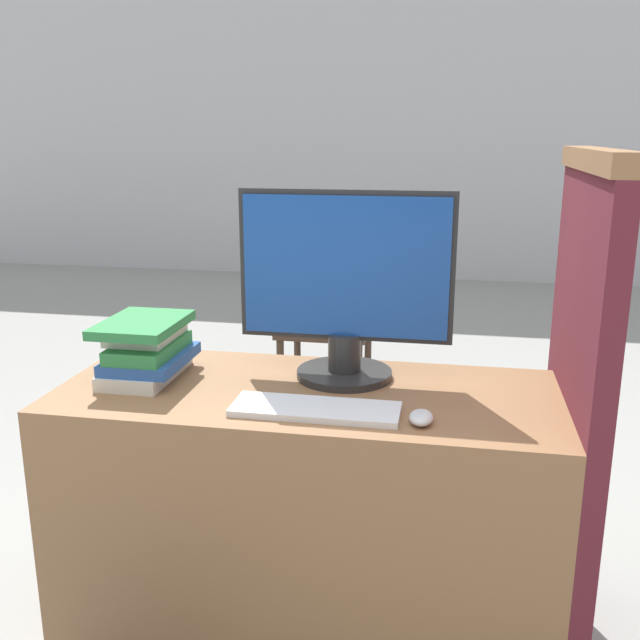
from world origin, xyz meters
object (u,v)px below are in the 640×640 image
at_px(mouse, 421,418).
at_px(far_chair, 329,305).
at_px(book_stack, 147,349).
at_px(monitor, 345,288).
at_px(keyboard, 316,409).

bearing_deg(mouse, far_chair, 105.96).
bearing_deg(mouse, book_stack, 165.87).
bearing_deg(monitor, book_stack, -169.72).
relative_size(keyboard, far_chair, 0.42).
relative_size(keyboard, mouse, 4.91).
distance_m(monitor, keyboard, 0.36).
xyz_separation_m(mouse, book_stack, (-0.75, 0.19, 0.06)).
xyz_separation_m(keyboard, book_stack, (-0.50, 0.17, 0.07)).
bearing_deg(keyboard, far_chair, 98.97).
bearing_deg(far_chair, mouse, -87.30).
xyz_separation_m(monitor, keyboard, (-0.03, -0.26, -0.24)).
height_order(book_stack, far_chair, far_chair).
relative_size(book_stack, far_chair, 0.29).
height_order(monitor, book_stack, monitor).
relative_size(keyboard, book_stack, 1.43).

